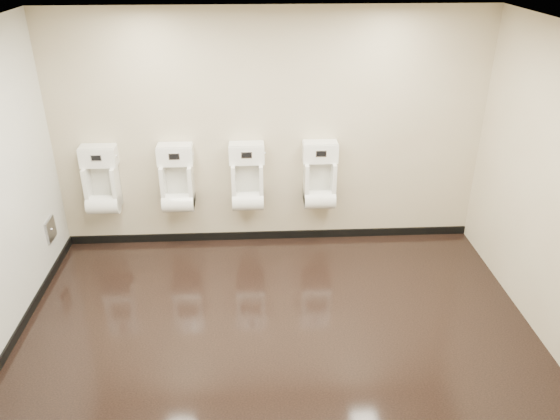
# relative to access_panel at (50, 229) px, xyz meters

# --- Properties ---
(ground) EXTENTS (5.00, 3.50, 0.00)m
(ground) POSITION_rel_access_panel_xyz_m (2.48, -1.20, -0.50)
(ground) COLOR black
(ground) RESTS_ON ground
(ceiling) EXTENTS (5.00, 3.50, 0.00)m
(ceiling) POSITION_rel_access_panel_xyz_m (2.48, -1.20, 2.30)
(ceiling) COLOR silver
(back_wall) EXTENTS (5.00, 0.02, 2.80)m
(back_wall) POSITION_rel_access_panel_xyz_m (2.48, 0.55, 0.90)
(back_wall) COLOR beige
(back_wall) RESTS_ON ground
(front_wall) EXTENTS (5.00, 0.02, 2.80)m
(front_wall) POSITION_rel_access_panel_xyz_m (2.48, -2.95, 0.90)
(front_wall) COLOR beige
(front_wall) RESTS_ON ground
(right_wall) EXTENTS (0.02, 3.50, 2.80)m
(right_wall) POSITION_rel_access_panel_xyz_m (4.98, -1.20, 0.90)
(right_wall) COLOR beige
(right_wall) RESTS_ON ground
(skirting_back) EXTENTS (5.00, 0.02, 0.10)m
(skirting_back) POSITION_rel_access_panel_xyz_m (2.48, 0.54, -0.45)
(skirting_back) COLOR black
(skirting_back) RESTS_ON ground
(skirting_left) EXTENTS (0.02, 3.50, 0.10)m
(skirting_left) POSITION_rel_access_panel_xyz_m (-0.01, -1.20, -0.45)
(skirting_left) COLOR black
(skirting_left) RESTS_ON ground
(access_panel) EXTENTS (0.04, 0.25, 0.25)m
(access_panel) POSITION_rel_access_panel_xyz_m (0.00, 0.00, 0.00)
(access_panel) COLOR #9E9EA3
(access_panel) RESTS_ON left_wall
(urinal_0) EXTENTS (0.42, 0.32, 0.78)m
(urinal_0) POSITION_rel_access_panel_xyz_m (0.52, 0.41, 0.35)
(urinal_0) COLOR white
(urinal_0) RESTS_ON back_wall
(urinal_1) EXTENTS (0.42, 0.32, 0.78)m
(urinal_1) POSITION_rel_access_panel_xyz_m (1.39, 0.41, 0.35)
(urinal_1) COLOR white
(urinal_1) RESTS_ON back_wall
(urinal_2) EXTENTS (0.42, 0.32, 0.78)m
(urinal_2) POSITION_rel_access_panel_xyz_m (2.21, 0.41, 0.35)
(urinal_2) COLOR white
(urinal_2) RESTS_ON back_wall
(urinal_3) EXTENTS (0.42, 0.32, 0.78)m
(urinal_3) POSITION_rel_access_panel_xyz_m (3.07, 0.41, 0.35)
(urinal_3) COLOR white
(urinal_3) RESTS_ON back_wall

